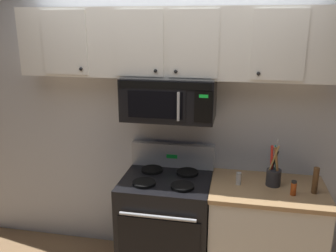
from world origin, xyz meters
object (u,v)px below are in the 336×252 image
Objects in this scene: over_range_microwave at (169,98)px; spice_jar at (294,188)px; stove_range at (167,223)px; utensil_crock_charcoal at (274,174)px; salt_shaker at (239,179)px; pepper_mill at (315,180)px.

over_range_microwave is 6.46× the size of spice_jar.
spice_jar is (1.02, -0.10, 0.49)m from stove_range.
stove_range is 1.03m from utensil_crock_charcoal.
salt_shaker is 0.59m from pepper_mill.
stove_range is 1.30m from pepper_mill.
pepper_mill is (1.18, -0.04, 0.54)m from stove_range.
stove_range is at bearing 178.25° from pepper_mill.
over_range_microwave is 1.21m from spice_jar.
stove_range is 2.89× the size of utensil_crock_charcoal.
salt_shaker is 0.90× the size of spice_jar.
utensil_crock_charcoal is (0.88, 0.05, 0.53)m from stove_range.
spice_jar is (-0.17, -0.07, -0.05)m from pepper_mill.
over_range_microwave reaches higher than stove_range.
pepper_mill is at bearing 21.49° from spice_jar.
stove_range is at bearing -89.86° from over_range_microwave.
salt_shaker is (-0.28, -0.04, -0.05)m from utensil_crock_charcoal.
pepper_mill reaches higher than spice_jar.
salt_shaker is at bearing 175.94° from pepper_mill.
over_range_microwave is 7.22× the size of salt_shaker.
utensil_crock_charcoal reaches higher than pepper_mill.
spice_jar reaches higher than salt_shaker.
salt_shaker is at bearing 165.66° from spice_jar.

